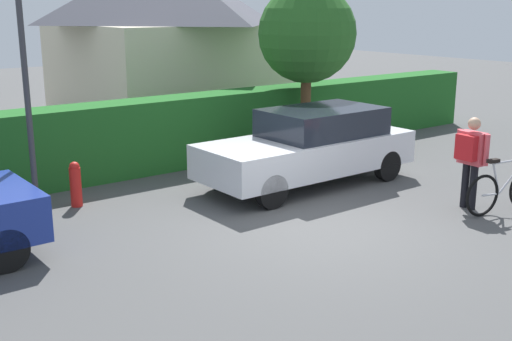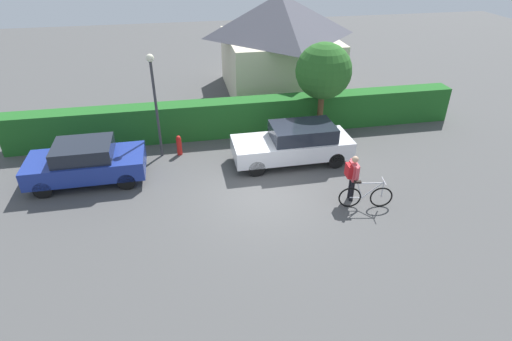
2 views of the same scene
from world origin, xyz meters
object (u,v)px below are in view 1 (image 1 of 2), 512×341
(parked_car_far, at_px, (311,146))
(tree_kerbside, at_px, (307,34))
(person_rider, at_px, (471,154))
(street_lamp, at_px, (24,60))
(fire_hydrant, at_px, (76,184))
(bicycle, at_px, (504,190))

(parked_car_far, xyz_separation_m, tree_kerbside, (1.68, 2.08, 2.02))
(parked_car_far, distance_m, person_rider, 3.06)
(street_lamp, bearing_deg, parked_car_far, -16.16)
(person_rider, height_order, tree_kerbside, tree_kerbside)
(street_lamp, bearing_deg, fire_hydrant, -4.15)
(bicycle, distance_m, person_rider, 0.82)
(parked_car_far, distance_m, street_lamp, 5.48)
(person_rider, distance_m, tree_kerbside, 5.27)
(parked_car_far, distance_m, fire_hydrant, 4.51)
(bicycle, bearing_deg, street_lamp, 143.30)
(tree_kerbside, height_order, fire_hydrant, tree_kerbside)
(tree_kerbside, bearing_deg, street_lamp, -174.53)
(fire_hydrant, bearing_deg, bicycle, -39.57)
(street_lamp, distance_m, tree_kerbside, 6.68)
(bicycle, height_order, fire_hydrant, bicycle)
(bicycle, distance_m, tree_kerbside, 5.93)
(parked_car_far, bearing_deg, street_lamp, 163.84)
(parked_car_far, bearing_deg, person_rider, -68.42)
(person_rider, relative_size, tree_kerbside, 0.41)
(bicycle, xyz_separation_m, fire_hydrant, (-5.72, 4.73, 0.01))
(parked_car_far, height_order, fire_hydrant, parked_car_far)
(person_rider, distance_m, street_lamp, 7.62)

